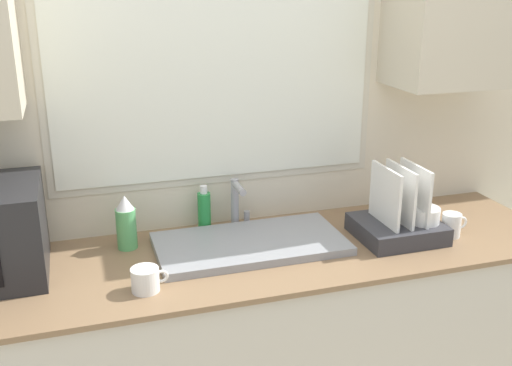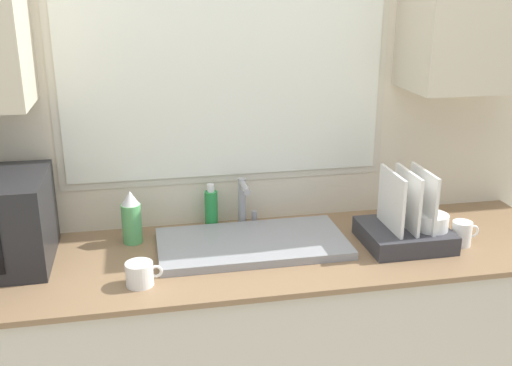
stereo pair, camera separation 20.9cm
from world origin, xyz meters
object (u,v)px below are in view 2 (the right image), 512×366
Objects in this scene: mug_near_sink at (140,274)px; soap_bottle at (211,208)px; spray_bottle at (131,218)px; dish_rack at (407,227)px; faucet at (244,200)px.

soap_bottle is at bearing 56.12° from mug_near_sink.
spray_bottle is 0.36m from mug_near_sink.
soap_bottle is (-0.71, 0.30, 0.01)m from dish_rack.
dish_rack is (0.58, -0.28, -0.05)m from faucet.
faucet is 0.45m from spray_bottle.
faucet is 0.14m from soap_bottle.
faucet is 0.64× the size of dish_rack.
faucet is at bearing 44.37° from mug_near_sink.
spray_bottle is at bearing -165.19° from soap_bottle.
mug_near_sink is at bearing -123.88° from soap_bottle.
faucet is at bearing 8.00° from spray_bottle.
soap_bottle is (-0.13, 0.02, -0.03)m from faucet.
mug_near_sink is (-1.00, -0.13, -0.03)m from dish_rack.
spray_bottle is at bearing 93.82° from mug_near_sink.
soap_bottle is at bearing 14.81° from spray_bottle.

